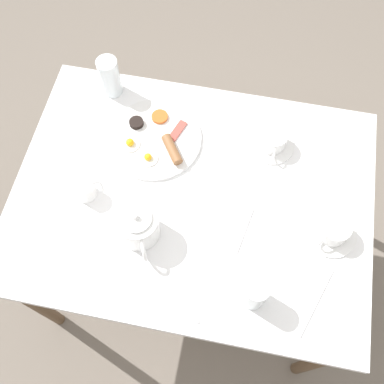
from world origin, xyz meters
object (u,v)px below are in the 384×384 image
teacup_with_saucer_left (272,140)px  fork_by_plate (244,230)px  teapot_near (138,226)px  teacup_with_saucer_right (333,231)px  breakfast_plate (155,139)px  spoon_for_tea (194,295)px  water_glass_tall (255,293)px  water_glass_short (110,77)px  knife_by_plate (315,302)px  creamer_jug (84,189)px

teacup_with_saucer_left → fork_by_plate: bearing=171.7°
teapot_near → teacup_with_saucer_right: teapot_near is taller
teapot_near → breakfast_plate: bearing=-19.8°
teapot_near → teacup_with_saucer_left: (0.39, -0.35, -0.03)m
fork_by_plate → spoon_for_tea: size_ratio=1.03×
teapot_near → water_glass_tall: bearing=-135.0°
water_glass_short → knife_by_plate: bearing=-128.7°
water_glass_tall → teacup_with_saucer_left: bearing=0.9°
breakfast_plate → teacup_with_saucer_right: (-0.22, -0.60, 0.02)m
breakfast_plate → spoon_for_tea: size_ratio=2.01×
teapot_near → fork_by_plate: 0.32m
water_glass_short → creamer_jug: (-0.41, -0.03, -0.04)m
breakfast_plate → teacup_with_saucer_left: bearing=-81.5°
teacup_with_saucer_right → water_glass_short: (0.40, 0.79, 0.04)m
breakfast_plate → creamer_jug: size_ratio=3.40×
water_glass_tall → creamer_jug: water_glass_tall is taller
water_glass_tall → fork_by_plate: water_glass_tall is taller
water_glass_short → knife_by_plate: 0.98m
breakfast_plate → knife_by_plate: bearing=-127.4°
breakfast_plate → creamer_jug: creamer_jug is taller
teacup_with_saucer_left → spoon_for_tea: bearing=163.9°
knife_by_plate → spoon_for_tea: size_ratio=1.36×
creamer_jug → fork_by_plate: size_ratio=0.57×
teapot_near → teacup_with_saucer_left: 0.52m
spoon_for_tea → breakfast_plate: bearing=25.4°
knife_by_plate → fork_by_plate: bearing=52.8°
breakfast_plate → knife_by_plate: 0.72m
teapot_near → water_glass_short: 0.55m
spoon_for_tea → water_glass_short: bearing=32.7°
water_glass_tall → spoon_for_tea: water_glass_tall is taller
teacup_with_saucer_right → knife_by_plate: teacup_with_saucer_right is taller
teacup_with_saucer_right → teacup_with_saucer_left: bearing=37.7°
teacup_with_saucer_left → creamer_jug: 0.62m
water_glass_short → creamer_jug: bearing=-176.4°
creamer_jug → knife_by_plate: 0.77m
water_glass_tall → teapot_near: bearing=70.2°
water_glass_short → fork_by_plate: water_glass_short is taller
breakfast_plate → creamer_jug: 0.29m
breakfast_plate → fork_by_plate: (-0.26, -0.34, -0.01)m
knife_by_plate → water_glass_tall: bearing=96.9°
breakfast_plate → teacup_with_saucer_left: teacup_with_saucer_left is taller
teapot_near → spoon_for_tea: 0.26m
creamer_jug → teapot_near: bearing=-115.5°
water_glass_tall → water_glass_short: (0.63, 0.59, 0.01)m
breakfast_plate → fork_by_plate: size_ratio=1.95×
teacup_with_saucer_left → fork_by_plate: 0.32m
water_glass_tall → spoon_for_tea: size_ratio=0.78×
spoon_for_tea → teapot_near: bearing=51.9°
water_glass_tall → fork_by_plate: size_ratio=0.76×
water_glass_tall → creamer_jug: bearing=68.1°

